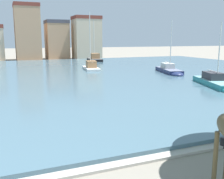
{
  "coord_description": "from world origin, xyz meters",
  "views": [
    {
      "loc": [
        -4.53,
        -1.49,
        4.89
      ],
      "look_at": [
        0.76,
        11.57,
        2.2
      ],
      "focal_mm": 42.49,
      "sensor_mm": 36.0,
      "label": 1
    }
  ],
  "objects_px": {
    "sailboat_navy": "(170,71)",
    "mooring_bollard": "(223,143)",
    "sailboat_teal": "(217,84)",
    "sailboat_black": "(94,59)",
    "sailboat_white": "(91,68)"
  },
  "relations": [
    {
      "from": "sailboat_navy",
      "to": "sailboat_black",
      "type": "bearing_deg",
      "value": 98.09
    },
    {
      "from": "sailboat_navy",
      "to": "mooring_bollard",
      "type": "xyz_separation_m",
      "value": [
        -12.01,
        -21.92,
        -0.3
      ]
    },
    {
      "from": "sailboat_white",
      "to": "sailboat_navy",
      "type": "bearing_deg",
      "value": -43.17
    },
    {
      "from": "sailboat_teal",
      "to": "sailboat_navy",
      "type": "height_order",
      "value": "sailboat_navy"
    },
    {
      "from": "sailboat_white",
      "to": "mooring_bollard",
      "type": "bearing_deg",
      "value": -96.05
    },
    {
      "from": "sailboat_white",
      "to": "mooring_bollard",
      "type": "relative_size",
      "value": 17.71
    },
    {
      "from": "sailboat_navy",
      "to": "mooring_bollard",
      "type": "bearing_deg",
      "value": -118.72
    },
    {
      "from": "sailboat_teal",
      "to": "sailboat_black",
      "type": "height_order",
      "value": "sailboat_black"
    },
    {
      "from": "sailboat_teal",
      "to": "sailboat_black",
      "type": "relative_size",
      "value": 0.91
    },
    {
      "from": "sailboat_teal",
      "to": "mooring_bollard",
      "type": "distance_m",
      "value": 15.19
    },
    {
      "from": "sailboat_black",
      "to": "sailboat_white",
      "type": "xyz_separation_m",
      "value": [
        -5.52,
        -14.9,
        -0.09
      ]
    },
    {
      "from": "mooring_bollard",
      "to": "sailboat_black",
      "type": "bearing_deg",
      "value": 79.05
    },
    {
      "from": "sailboat_teal",
      "to": "sailboat_white",
      "type": "xyz_separation_m",
      "value": [
        -7.02,
        18.95,
        0.0
      ]
    },
    {
      "from": "sailboat_teal",
      "to": "sailboat_navy",
      "type": "bearing_deg",
      "value": 80.49
    },
    {
      "from": "sailboat_white",
      "to": "mooring_bollard",
      "type": "xyz_separation_m",
      "value": [
        -3.2,
        -30.18,
        -0.31
      ]
    }
  ]
}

